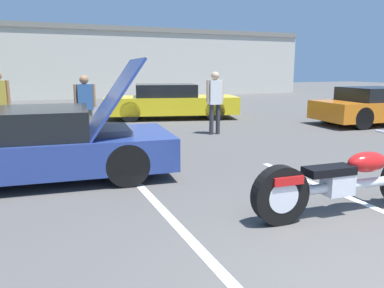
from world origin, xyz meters
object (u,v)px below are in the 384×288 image
at_px(parked_car_right_row, 376,107).
at_px(show_car_hood_open, 39,145).
at_px(spectator_near_motorcycle, 215,97).
at_px(parked_car_left_row, 170,102).
at_px(motorcycle, 347,182).
at_px(spectator_by_show_car, 85,103).

bearing_deg(parked_car_right_row, show_car_hood_open, -162.24).
xyz_separation_m(parked_car_right_row, spectator_near_motorcycle, (-5.73, 0.34, 0.45)).
distance_m(show_car_hood_open, parked_car_left_row, 7.91).
xyz_separation_m(parked_car_right_row, parked_car_left_row, (-5.74, 4.01, 0.02)).
xyz_separation_m(motorcycle, spectator_by_show_car, (-2.35, 6.18, 0.56)).
height_order(motorcycle, parked_car_right_row, parked_car_right_row).
xyz_separation_m(show_car_hood_open, spectator_by_show_car, (1.15, 3.04, 0.40)).
distance_m(motorcycle, parked_car_right_row, 8.81).
xyz_separation_m(show_car_hood_open, spectator_near_motorcycle, (4.59, 2.77, 0.45)).
height_order(motorcycle, parked_car_left_row, parked_car_left_row).
bearing_deg(parked_car_right_row, parked_car_left_row, 149.56).
height_order(show_car_hood_open, parked_car_right_row, show_car_hood_open).
bearing_deg(spectator_by_show_car, motorcycle, -69.18).
height_order(show_car_hood_open, spectator_by_show_car, show_car_hood_open).
height_order(motorcycle, spectator_near_motorcycle, spectator_near_motorcycle).
xyz_separation_m(parked_car_right_row, spectator_by_show_car, (-9.18, 0.61, 0.39)).
bearing_deg(spectator_near_motorcycle, parked_car_right_row, -3.40).
relative_size(motorcycle, parked_car_left_row, 0.52).
distance_m(parked_car_right_row, parked_car_left_row, 7.00).
bearing_deg(spectator_by_show_car, spectator_near_motorcycle, -4.53).
relative_size(motorcycle, show_car_hood_open, 0.59).
height_order(parked_car_right_row, spectator_near_motorcycle, spectator_near_motorcycle).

